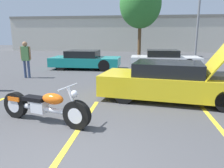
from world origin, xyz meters
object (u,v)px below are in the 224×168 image
(light_pole, at_px, (200,15))
(parked_car_right_row, at_px, (164,59))
(tree_background, at_px, (140,4))
(spectator_near_motorcycle, at_px, (26,56))
(motorcycle, at_px, (44,107))
(show_car_hood_open, at_px, (174,82))
(parked_car_left_row, at_px, (85,60))

(light_pole, bearing_deg, parked_car_right_row, -119.58)
(tree_background, xyz_separation_m, spectator_near_motorcycle, (-5.29, -11.91, -3.84))
(motorcycle, distance_m, show_car_hood_open, 4.05)
(show_car_hood_open, distance_m, parked_car_right_row, 7.33)
(tree_background, relative_size, parked_car_left_row, 1.72)
(show_car_hood_open, bearing_deg, parked_car_left_row, 134.82)
(motorcycle, xyz_separation_m, parked_car_right_row, (3.73, 9.66, 0.15))
(tree_background, distance_m, parked_car_left_row, 10.23)
(light_pole, distance_m, motorcycle, 17.43)
(light_pole, xyz_separation_m, parked_car_right_row, (-3.36, -5.91, -3.17))
(motorcycle, distance_m, parked_car_right_row, 10.36)
(show_car_hood_open, height_order, parked_car_right_row, show_car_hood_open)
(motorcycle, relative_size, parked_car_right_row, 0.56)
(tree_background, height_order, motorcycle, tree_background)
(motorcycle, bearing_deg, light_pole, 81.26)
(motorcycle, bearing_deg, parked_car_left_row, 113.67)
(motorcycle, height_order, show_car_hood_open, show_car_hood_open)
(spectator_near_motorcycle, bearing_deg, show_car_hood_open, -23.61)
(light_pole, height_order, tree_background, tree_background)
(tree_background, bearing_deg, spectator_near_motorcycle, -113.93)
(motorcycle, bearing_deg, spectator_near_motorcycle, 137.73)
(tree_background, xyz_separation_m, motorcycle, (-2.03, -17.12, -4.49))
(tree_background, relative_size, spectator_near_motorcycle, 4.09)
(show_car_hood_open, distance_m, spectator_near_motorcycle, 7.16)
(tree_background, xyz_separation_m, show_car_hood_open, (1.26, -14.78, -4.28))
(parked_car_right_row, relative_size, parked_car_left_row, 1.04)
(show_car_hood_open, distance_m, parked_car_left_row, 7.55)
(show_car_hood_open, relative_size, parked_car_left_row, 1.15)
(light_pole, height_order, motorcycle, light_pole)
(light_pole, bearing_deg, tree_background, 163.00)
(tree_background, bearing_deg, parked_car_left_row, -110.28)
(tree_background, distance_m, spectator_near_motorcycle, 13.59)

